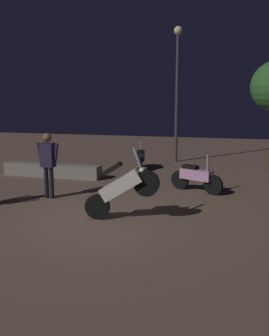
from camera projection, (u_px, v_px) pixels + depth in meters
ground_plane at (98, 219)px, 8.03m from camera, size 40.00×40.00×0.00m
motorcycle_white_foreground at (121, 188)px, 7.80m from camera, size 1.66×0.37×1.63m
motorcycle_pink_parked_left at (196, 177)px, 10.45m from camera, size 1.57×0.75×1.11m
motorcycle_black_parked_right at (141, 158)px, 14.09m from camera, size 0.51×1.64×1.11m
person_rider_beside at (48, 159)px, 9.64m from camera, size 0.67×0.25×1.76m
streetlamp_near at (177, 79)px, 15.35m from camera, size 0.36×0.36×5.67m
planter_wall_low at (52, 170)px, 12.65m from camera, size 3.57×0.50×0.45m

